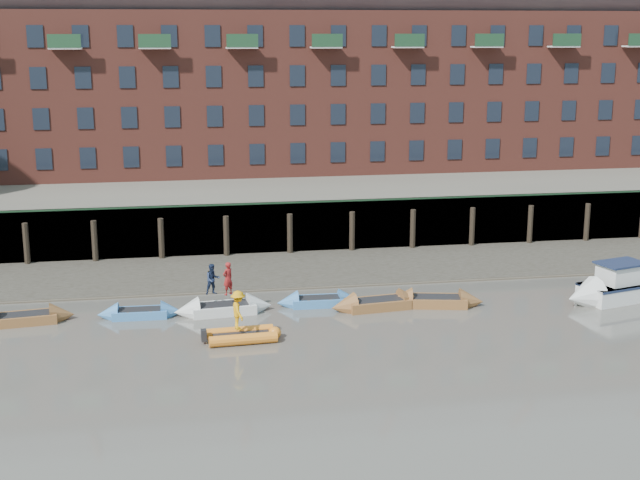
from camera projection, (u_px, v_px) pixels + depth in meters
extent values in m
plane|color=#58544C|center=(315.00, 390.00, 35.21)|extent=(220.00, 220.00, 0.00)
cube|color=#3D382F|center=(265.00, 271.00, 52.47)|extent=(110.00, 8.00, 0.50)
cube|color=#4C4336|center=(272.00, 287.00, 49.21)|extent=(110.00, 1.60, 0.10)
cube|color=#2D2A26|center=(257.00, 228.00, 56.32)|extent=(110.00, 0.80, 3.20)
cylinder|color=black|center=(26.00, 244.00, 53.48)|extent=(0.36, 0.36, 2.60)
cylinder|color=black|center=(95.00, 242.00, 54.13)|extent=(0.36, 0.36, 2.60)
cylinder|color=black|center=(161.00, 239.00, 54.78)|extent=(0.36, 0.36, 2.60)
cylinder|color=black|center=(226.00, 237.00, 55.44)|extent=(0.36, 0.36, 2.60)
cylinder|color=black|center=(290.00, 234.00, 56.09)|extent=(0.36, 0.36, 2.60)
cylinder|color=black|center=(352.00, 232.00, 56.74)|extent=(0.36, 0.36, 2.60)
cylinder|color=black|center=(413.00, 229.00, 57.39)|extent=(0.36, 0.36, 2.60)
cylinder|color=black|center=(472.00, 227.00, 58.05)|extent=(0.36, 0.36, 2.60)
cylinder|color=black|center=(530.00, 225.00, 58.70)|extent=(0.36, 0.36, 2.60)
cylinder|color=black|center=(587.00, 223.00, 59.35)|extent=(0.36, 0.36, 2.60)
cube|color=#264C2D|center=(257.00, 204.00, 55.64)|extent=(110.00, 0.06, 0.10)
cube|color=#5E594D|center=(240.00, 191.00, 69.36)|extent=(110.00, 28.00, 3.20)
cube|color=brown|center=(237.00, 91.00, 68.55)|extent=(80.00, 10.00, 12.00)
cube|color=black|center=(44.00, 159.00, 62.43)|extent=(1.10, 0.12, 1.50)
cube|color=black|center=(88.00, 158.00, 62.92)|extent=(1.10, 0.12, 1.50)
cube|color=black|center=(131.00, 157.00, 63.41)|extent=(1.10, 0.12, 1.50)
cube|color=black|center=(174.00, 156.00, 63.90)|extent=(1.10, 0.12, 1.50)
cube|color=black|center=(216.00, 155.00, 64.39)|extent=(1.10, 0.12, 1.50)
cube|color=black|center=(257.00, 154.00, 64.88)|extent=(1.10, 0.12, 1.50)
cube|color=black|center=(298.00, 153.00, 65.37)|extent=(1.10, 0.12, 1.50)
cube|color=black|center=(338.00, 152.00, 65.85)|extent=(1.10, 0.12, 1.50)
cube|color=black|center=(377.00, 151.00, 66.34)|extent=(1.10, 0.12, 1.50)
cube|color=black|center=(416.00, 150.00, 66.83)|extent=(1.10, 0.12, 1.50)
cube|color=black|center=(455.00, 149.00, 67.32)|extent=(1.10, 0.12, 1.50)
cube|color=black|center=(492.00, 149.00, 67.81)|extent=(1.10, 0.12, 1.50)
cube|color=black|center=(530.00, 148.00, 68.30)|extent=(1.10, 0.12, 1.50)
cube|color=black|center=(566.00, 147.00, 68.79)|extent=(1.10, 0.12, 1.50)
cube|color=black|center=(603.00, 146.00, 69.28)|extent=(1.10, 0.12, 1.50)
cube|color=black|center=(638.00, 145.00, 69.77)|extent=(1.10, 0.12, 1.50)
cube|color=black|center=(41.00, 119.00, 61.78)|extent=(1.10, 0.12, 1.50)
cube|color=black|center=(85.00, 118.00, 62.27)|extent=(1.10, 0.12, 1.50)
cube|color=black|center=(129.00, 118.00, 62.76)|extent=(1.10, 0.12, 1.50)
cube|color=black|center=(172.00, 117.00, 63.25)|extent=(1.10, 0.12, 1.50)
cube|color=black|center=(215.00, 116.00, 63.74)|extent=(1.10, 0.12, 1.50)
cube|color=black|center=(256.00, 115.00, 64.23)|extent=(1.10, 0.12, 1.50)
cube|color=black|center=(297.00, 115.00, 64.72)|extent=(1.10, 0.12, 1.50)
cube|color=black|center=(338.00, 114.00, 65.20)|extent=(1.10, 0.12, 1.50)
cube|color=black|center=(378.00, 114.00, 65.69)|extent=(1.10, 0.12, 1.50)
cube|color=black|center=(417.00, 113.00, 66.18)|extent=(1.10, 0.12, 1.50)
cube|color=black|center=(456.00, 112.00, 66.67)|extent=(1.10, 0.12, 1.50)
cube|color=black|center=(494.00, 112.00, 67.16)|extent=(1.10, 0.12, 1.50)
cube|color=black|center=(532.00, 111.00, 67.65)|extent=(1.10, 0.12, 1.50)
cube|color=black|center=(569.00, 110.00, 68.14)|extent=(1.10, 0.12, 1.50)
cube|color=black|center=(605.00, 110.00, 68.63)|extent=(1.10, 0.12, 1.50)
cube|color=black|center=(38.00, 78.00, 61.13)|extent=(1.10, 0.12, 1.50)
cube|color=black|center=(83.00, 78.00, 61.62)|extent=(1.10, 0.12, 1.50)
cube|color=black|center=(127.00, 77.00, 62.11)|extent=(1.10, 0.12, 1.50)
cube|color=black|center=(171.00, 77.00, 62.60)|extent=(1.10, 0.12, 1.50)
cube|color=black|center=(214.00, 76.00, 63.09)|extent=(1.10, 0.12, 1.50)
cube|color=black|center=(256.00, 76.00, 63.58)|extent=(1.10, 0.12, 1.50)
cube|color=black|center=(297.00, 76.00, 64.07)|extent=(1.10, 0.12, 1.50)
cube|color=black|center=(338.00, 75.00, 64.55)|extent=(1.10, 0.12, 1.50)
cube|color=black|center=(378.00, 75.00, 65.04)|extent=(1.10, 0.12, 1.50)
cube|color=black|center=(418.00, 75.00, 65.53)|extent=(1.10, 0.12, 1.50)
cube|color=black|center=(457.00, 74.00, 66.02)|extent=(1.10, 0.12, 1.50)
cube|color=black|center=(496.00, 74.00, 66.51)|extent=(1.10, 0.12, 1.50)
cube|color=black|center=(534.00, 74.00, 67.00)|extent=(1.10, 0.12, 1.50)
cube|color=black|center=(571.00, 73.00, 67.49)|extent=(1.10, 0.12, 1.50)
cube|color=black|center=(608.00, 73.00, 67.98)|extent=(1.10, 0.12, 1.50)
cube|color=black|center=(35.00, 36.00, 60.48)|extent=(1.10, 0.12, 1.50)
cube|color=black|center=(80.00, 36.00, 60.97)|extent=(1.10, 0.12, 1.50)
cube|color=black|center=(125.00, 36.00, 61.46)|extent=(1.10, 0.12, 1.50)
cube|color=black|center=(169.00, 36.00, 61.95)|extent=(1.10, 0.12, 1.50)
cube|color=black|center=(212.00, 36.00, 62.44)|extent=(1.10, 0.12, 1.50)
cube|color=black|center=(255.00, 36.00, 62.93)|extent=(1.10, 0.12, 1.50)
cube|color=black|center=(297.00, 36.00, 63.41)|extent=(1.10, 0.12, 1.50)
cube|color=black|center=(338.00, 36.00, 63.90)|extent=(1.10, 0.12, 1.50)
cube|color=black|center=(379.00, 36.00, 64.39)|extent=(1.10, 0.12, 1.50)
cube|color=black|center=(419.00, 36.00, 64.88)|extent=(1.10, 0.12, 1.50)
cube|color=black|center=(459.00, 36.00, 65.37)|extent=(1.10, 0.12, 1.50)
cube|color=black|center=(497.00, 36.00, 65.86)|extent=(1.10, 0.12, 1.50)
cube|color=black|center=(536.00, 36.00, 66.35)|extent=(1.10, 0.12, 1.50)
cube|color=black|center=(574.00, 35.00, 66.84)|extent=(1.10, 0.12, 1.50)
cube|color=black|center=(611.00, 35.00, 67.33)|extent=(1.10, 0.12, 1.50)
cube|color=brown|center=(25.00, 319.00, 43.15)|extent=(3.15, 1.72, 0.47)
cone|color=brown|center=(62.00, 315.00, 43.65)|extent=(1.33, 1.49, 1.35)
cube|color=black|center=(24.00, 314.00, 43.10)|extent=(2.61, 1.32, 0.06)
cube|color=#3E7BBB|center=(140.00, 313.00, 44.04)|extent=(2.69, 1.27, 0.42)
cone|color=#3E7BBB|center=(172.00, 312.00, 44.25)|extent=(1.07, 1.23, 1.20)
cone|color=#3E7BBB|center=(108.00, 315.00, 43.82)|extent=(1.07, 1.23, 1.20)
cube|color=black|center=(140.00, 310.00, 43.99)|extent=(2.24, 0.96, 0.06)
cube|color=silver|center=(223.00, 309.00, 44.62)|extent=(3.29, 1.72, 0.49)
cone|color=silver|center=(260.00, 306.00, 45.08)|extent=(1.36, 1.54, 1.43)
cone|color=silver|center=(187.00, 312.00, 44.15)|extent=(1.36, 1.54, 1.43)
cube|color=black|center=(223.00, 304.00, 44.57)|extent=(2.73, 1.31, 0.06)
cube|color=#3E7BBB|center=(318.00, 301.00, 45.92)|extent=(2.78, 1.31, 0.43)
cone|color=#3E7BBB|center=(349.00, 300.00, 46.14)|extent=(1.10, 1.27, 1.24)
cone|color=#3E7BBB|center=(288.00, 303.00, 45.69)|extent=(1.10, 1.27, 1.24)
cube|color=black|center=(318.00, 298.00, 45.87)|extent=(2.32, 0.99, 0.06)
cube|color=brown|center=(378.00, 304.00, 45.39)|extent=(3.33, 1.82, 0.50)
cone|color=brown|center=(411.00, 301.00, 45.91)|extent=(1.40, 1.58, 1.43)
cone|color=brown|center=(343.00, 307.00, 44.86)|extent=(1.40, 1.58, 1.43)
cube|color=black|center=(378.00, 300.00, 45.33)|extent=(2.76, 1.40, 0.06)
cube|color=brown|center=(436.00, 301.00, 45.86)|extent=(3.35, 2.03, 0.49)
cone|color=brown|center=(471.00, 302.00, 45.79)|extent=(1.48, 1.63, 1.41)
cone|color=brown|center=(400.00, 301.00, 45.93)|extent=(1.48, 1.63, 1.41)
cube|color=black|center=(436.00, 297.00, 45.80)|extent=(2.77, 1.57, 0.06)
cylinder|color=orange|center=(240.00, 332.00, 41.22)|extent=(3.12, 0.71, 0.51)
cylinder|color=orange|center=(243.00, 339.00, 40.20)|extent=(3.12, 0.71, 0.51)
sphere|color=orange|center=(275.00, 333.00, 41.06)|extent=(0.59, 0.59, 0.59)
cube|color=black|center=(242.00, 335.00, 40.71)|extent=(2.63, 1.05, 0.18)
cube|color=silver|center=(625.00, 290.00, 47.03)|extent=(5.36, 3.28, 0.91)
cone|color=silver|center=(582.00, 297.00, 45.82)|extent=(2.18, 2.41, 2.03)
cube|color=#19233F|center=(626.00, 283.00, 46.93)|extent=(5.37, 3.32, 0.12)
cube|color=silver|center=(621.00, 273.00, 46.64)|extent=(2.46, 2.03, 1.02)
cube|color=#19233F|center=(622.00, 263.00, 46.51)|extent=(2.81, 2.31, 0.10)
imported|color=maroon|center=(228.00, 278.00, 44.34)|extent=(0.73, 0.70, 1.68)
imported|color=#19233F|center=(213.00, 279.00, 44.40)|extent=(0.89, 0.78, 1.57)
imported|color=orange|center=(238.00, 310.00, 40.44)|extent=(0.84, 1.26, 1.82)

